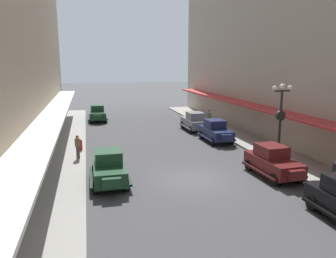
{
  "coord_description": "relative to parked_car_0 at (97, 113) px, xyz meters",
  "views": [
    {
      "loc": [
        -5.73,
        -17.13,
        6.57
      ],
      "look_at": [
        0.0,
        6.0,
        1.8
      ],
      "focal_mm": 35.1,
      "sensor_mm": 36.0,
      "label": 1
    }
  ],
  "objects": [
    {
      "name": "parked_car_1",
      "position": [
        9.45,
        -12.79,
        0.0
      ],
      "size": [
        2.19,
        4.28,
        1.84
      ],
      "color": "#19234C",
      "rests_on": "ground"
    },
    {
      "name": "parked_car_5",
      "position": [
        9.18,
        -7.85,
        0.0
      ],
      "size": [
        2.18,
        4.28,
        1.84
      ],
      "color": "slate",
      "rests_on": "ground"
    },
    {
      "name": "pedestrian_1",
      "position": [
        11.19,
        -24.92,
        0.07
      ],
      "size": [
        0.36,
        0.28,
        1.67
      ],
      "color": "#2D2D33",
      "rests_on": "sidewalk_right"
    },
    {
      "name": "sidewalk_left",
      "position": [
        -2.88,
        -21.34,
        -0.87
      ],
      "size": [
        3.0,
        60.0,
        0.15
      ],
      "primitive_type": "cube",
      "color": "#99968E",
      "rests_on": "ground"
    },
    {
      "name": "lamp_post_with_clock",
      "position": [
        11.02,
        -19.84,
        2.04
      ],
      "size": [
        1.42,
        0.44,
        5.16
      ],
      "color": "black",
      "rests_on": "sidewalk_right"
    },
    {
      "name": "parked_car_4",
      "position": [
        -0.11,
        -20.79,
        0.0
      ],
      "size": [
        2.16,
        4.27,
        1.84
      ],
      "color": "#193D23",
      "rests_on": "ground"
    },
    {
      "name": "pedestrian_2",
      "position": [
        -1.88,
        -15.86,
        0.05
      ],
      "size": [
        0.36,
        0.24,
        1.64
      ],
      "color": "#4C4238",
      "rests_on": "sidewalk_left"
    },
    {
      "name": "fire_hydrant",
      "position": [
        -1.73,
        -13.63,
        -0.38
      ],
      "size": [
        0.24,
        0.24,
        0.82
      ],
      "color": "#B21E19",
      "rests_on": "sidewalk_left"
    },
    {
      "name": "ground_plane",
      "position": [
        4.62,
        -21.34,
        -0.94
      ],
      "size": [
        200.0,
        200.0,
        0.0
      ],
      "primitive_type": "plane",
      "color": "#424244"
    },
    {
      "name": "parked_car_0",
      "position": [
        0.0,
        0.0,
        0.0
      ],
      "size": [
        2.14,
        4.26,
        1.84
      ],
      "color": "#193D23",
      "rests_on": "ground"
    },
    {
      "name": "sidewalk_right",
      "position": [
        12.12,
        -21.34,
        -0.87
      ],
      "size": [
        3.0,
        60.0,
        0.15
      ],
      "primitive_type": "cube",
      "color": "#99968E",
      "rests_on": "ground"
    },
    {
      "name": "parked_car_2",
      "position": [
        9.36,
        -21.92,
        0.0
      ],
      "size": [
        2.27,
        4.31,
        1.84
      ],
      "color": "#591919",
      "rests_on": "ground"
    },
    {
      "name": "pedestrian_0",
      "position": [
        11.16,
        -6.76,
        0.07
      ],
      "size": [
        0.36,
        0.28,
        1.67
      ],
      "color": "#2D2D33",
      "rests_on": "sidewalk_right"
    }
  ]
}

